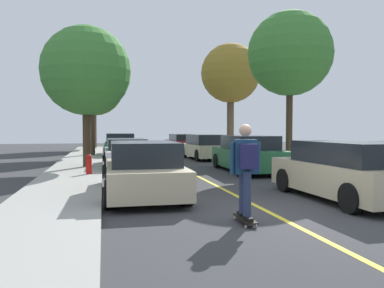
{
  "coord_description": "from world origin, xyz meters",
  "views": [
    {
      "loc": [
        -3.36,
        -7.25,
        1.75
      ],
      "look_at": [
        -0.31,
        6.03,
        1.2
      ],
      "focal_mm": 36.31,
      "sensor_mm": 36.0,
      "label": 1
    }
  ],
  "objects_px": {
    "parked_car_left_nearest": "(144,170)",
    "skateboarder": "(246,165)",
    "parked_car_left_near": "(127,154)",
    "parked_car_right_farthest": "(183,143)",
    "street_tree_right_near": "(231,74)",
    "skateboard": "(245,219)",
    "parked_car_right_far": "(206,147)",
    "parked_car_right_nearest": "(345,171)",
    "parked_car_right_near": "(248,154)",
    "parked_car_left_far": "(120,145)",
    "fire_hydrant": "(89,164)",
    "street_tree_left_near": "(91,75)",
    "street_tree_left_far": "(94,87)",
    "street_tree_right_nearest": "(290,54)",
    "street_tree_left_nearest": "(86,71)"
  },
  "relations": [
    {
      "from": "skateboarder",
      "to": "parked_car_right_farthest",
      "type": "bearing_deg",
      "value": 81.44
    },
    {
      "from": "fire_hydrant",
      "to": "skateboard",
      "type": "xyz_separation_m",
      "value": [
        3.03,
        -7.45,
        -0.4
      ]
    },
    {
      "from": "parked_car_left_nearest",
      "to": "skateboarder",
      "type": "bearing_deg",
      "value": -64.83
    },
    {
      "from": "parked_car_right_far",
      "to": "street_tree_left_near",
      "type": "height_order",
      "value": "street_tree_left_near"
    },
    {
      "from": "street_tree_right_near",
      "to": "skateboard",
      "type": "height_order",
      "value": "street_tree_right_near"
    },
    {
      "from": "fire_hydrant",
      "to": "skateboarder",
      "type": "xyz_separation_m",
      "value": [
        3.03,
        -7.49,
        0.59
      ]
    },
    {
      "from": "street_tree_right_nearest",
      "to": "parked_car_right_near",
      "type": "bearing_deg",
      "value": 172.9
    },
    {
      "from": "parked_car_right_nearest",
      "to": "street_tree_right_near",
      "type": "height_order",
      "value": "street_tree_right_near"
    },
    {
      "from": "parked_car_left_nearest",
      "to": "skateboard",
      "type": "height_order",
      "value": "parked_car_left_nearest"
    },
    {
      "from": "parked_car_left_far",
      "to": "parked_car_left_near",
      "type": "bearing_deg",
      "value": -90.01
    },
    {
      "from": "street_tree_left_far",
      "to": "fire_hydrant",
      "type": "distance_m",
      "value": 19.83
    },
    {
      "from": "parked_car_right_near",
      "to": "parked_car_right_nearest",
      "type": "bearing_deg",
      "value": -89.98
    },
    {
      "from": "parked_car_left_near",
      "to": "parked_car_right_nearest",
      "type": "relative_size",
      "value": 1.03
    },
    {
      "from": "parked_car_right_farthest",
      "to": "street_tree_right_nearest",
      "type": "height_order",
      "value": "street_tree_right_nearest"
    },
    {
      "from": "street_tree_right_nearest",
      "to": "fire_hydrant",
      "type": "height_order",
      "value": "street_tree_right_nearest"
    },
    {
      "from": "parked_car_left_near",
      "to": "parked_car_left_nearest",
      "type": "bearing_deg",
      "value": -90.0
    },
    {
      "from": "parked_car_right_far",
      "to": "parked_car_left_far",
      "type": "bearing_deg",
      "value": 149.88
    },
    {
      "from": "street_tree_right_near",
      "to": "parked_car_left_nearest",
      "type": "bearing_deg",
      "value": -117.85
    },
    {
      "from": "fire_hydrant",
      "to": "skateboarder",
      "type": "relative_size",
      "value": 0.41
    },
    {
      "from": "parked_car_left_far",
      "to": "street_tree_right_nearest",
      "type": "xyz_separation_m",
      "value": [
        6.39,
        -9.63,
        4.05
      ]
    },
    {
      "from": "parked_car_left_nearest",
      "to": "parked_car_right_farthest",
      "type": "xyz_separation_m",
      "value": [
        4.72,
        17.95,
        -0.01
      ]
    },
    {
      "from": "street_tree_left_nearest",
      "to": "skateboarder",
      "type": "relative_size",
      "value": 3.42
    },
    {
      "from": "parked_car_right_farthest",
      "to": "parked_car_left_near",
      "type": "bearing_deg",
      "value": -113.72
    },
    {
      "from": "street_tree_left_nearest",
      "to": "skateboarder",
      "type": "bearing_deg",
      "value": -72.72
    },
    {
      "from": "parked_car_left_near",
      "to": "parked_car_right_farthest",
      "type": "height_order",
      "value": "parked_car_right_farthest"
    },
    {
      "from": "street_tree_left_far",
      "to": "street_tree_right_near",
      "type": "xyz_separation_m",
      "value": [
        8.07,
        -11.39,
        -0.23
      ]
    },
    {
      "from": "parked_car_right_near",
      "to": "street_tree_left_near",
      "type": "bearing_deg",
      "value": 122.94
    },
    {
      "from": "parked_car_left_near",
      "to": "street_tree_right_near",
      "type": "distance_m",
      "value": 9.14
    },
    {
      "from": "parked_car_left_near",
      "to": "parked_car_right_near",
      "type": "height_order",
      "value": "parked_car_right_near"
    },
    {
      "from": "parked_car_right_farthest",
      "to": "skateboard",
      "type": "height_order",
      "value": "parked_car_right_farthest"
    },
    {
      "from": "parked_car_left_near",
      "to": "parked_car_right_farthest",
      "type": "xyz_separation_m",
      "value": [
        4.72,
        10.74,
        0.03
      ]
    },
    {
      "from": "street_tree_left_far",
      "to": "skateboarder",
      "type": "bearing_deg",
      "value": -83.17
    },
    {
      "from": "parked_car_right_far",
      "to": "skateboard",
      "type": "xyz_separation_m",
      "value": [
        -3.19,
        -14.73,
        -0.6
      ]
    },
    {
      "from": "parked_car_left_nearest",
      "to": "skateboard",
      "type": "bearing_deg",
      "value": -64.57
    },
    {
      "from": "parked_car_right_farthest",
      "to": "street_tree_right_nearest",
      "type": "distance_m",
      "value": 14.05
    },
    {
      "from": "parked_car_right_nearest",
      "to": "skateboarder",
      "type": "distance_m",
      "value": 3.63
    },
    {
      "from": "parked_car_left_near",
      "to": "street_tree_left_far",
      "type": "bearing_deg",
      "value": 95.87
    },
    {
      "from": "street_tree_left_nearest",
      "to": "street_tree_right_nearest",
      "type": "distance_m",
      "value": 8.44
    },
    {
      "from": "parked_car_left_far",
      "to": "parked_car_right_near",
      "type": "bearing_deg",
      "value": -63.41
    },
    {
      "from": "street_tree_left_far",
      "to": "fire_hydrant",
      "type": "relative_size",
      "value": 10.68
    },
    {
      "from": "parked_car_right_near",
      "to": "street_tree_left_near",
      "type": "xyz_separation_m",
      "value": [
        -6.39,
        9.87,
        4.32
      ]
    },
    {
      "from": "parked_car_right_nearest",
      "to": "skateboarder",
      "type": "xyz_separation_m",
      "value": [
        -3.19,
        -1.68,
        0.37
      ]
    },
    {
      "from": "street_tree_right_nearest",
      "to": "street_tree_right_near",
      "type": "distance_m",
      "value": 7.49
    },
    {
      "from": "parked_car_left_near",
      "to": "parked_car_left_far",
      "type": "bearing_deg",
      "value": 89.99
    },
    {
      "from": "street_tree_right_nearest",
      "to": "street_tree_right_near",
      "type": "height_order",
      "value": "street_tree_right_near"
    },
    {
      "from": "parked_car_right_nearest",
      "to": "parked_car_left_near",
      "type": "bearing_deg",
      "value": 118.26
    },
    {
      "from": "parked_car_right_far",
      "to": "fire_hydrant",
      "type": "bearing_deg",
      "value": -130.52
    },
    {
      "from": "skateboarder",
      "to": "street_tree_right_near",
      "type": "bearing_deg",
      "value": 72.42
    },
    {
      "from": "parked_car_left_nearest",
      "to": "street_tree_right_nearest",
      "type": "bearing_deg",
      "value": 35.83
    },
    {
      "from": "parked_car_right_farthest",
      "to": "skateboard",
      "type": "xyz_separation_m",
      "value": [
        -3.19,
        -21.17,
        -0.58
      ]
    }
  ]
}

